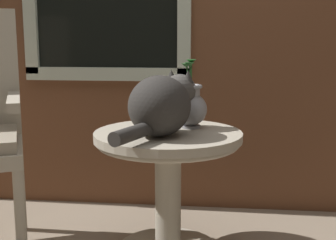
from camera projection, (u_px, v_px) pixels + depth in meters
wicker_side_table at (168, 169)px, 1.97m from camera, size 0.62×0.62×0.55m
cat at (162, 104)px, 1.86m from camera, size 0.33×0.54×0.25m
pewter_vase_with_ivy at (191, 106)px, 2.01m from camera, size 0.14×0.14×0.29m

